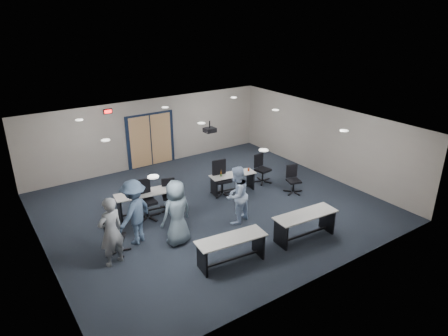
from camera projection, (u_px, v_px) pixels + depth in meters
floor at (211, 207)px, 12.87m from camera, size 10.00×10.00×0.00m
back_wall at (150, 133)px, 15.81m from camera, size 10.00×0.04×2.70m
front_wall at (318, 230)px, 8.91m from camera, size 10.00×0.04×2.70m
left_wall at (38, 211)px, 9.75m from camera, size 0.04×9.00×2.70m
right_wall at (323, 140)px, 14.96m from camera, size 0.04×9.00×2.70m
ceiling at (210, 126)px, 11.85m from camera, size 10.00×9.00×0.04m
double_door at (151, 140)px, 15.89m from camera, size 2.00×0.07×2.20m
exit_sign at (108, 111)px, 14.52m from camera, size 0.32×0.07×0.18m
ceiling_projector at (210, 130)px, 12.50m from camera, size 0.35×0.32×0.37m
ceiling_can_lights at (206, 125)px, 12.05m from camera, size 6.24×5.74×0.02m
table_front_left at (231, 246)px, 9.87m from camera, size 1.84×0.80×0.72m
table_front_right at (305, 222)px, 10.95m from camera, size 1.90×0.76×0.75m
table_back_left at (145, 199)px, 12.25m from camera, size 1.85×0.83×0.72m
table_back_right at (233, 179)px, 13.78m from camera, size 1.66×0.76×0.89m
chair_back_a at (146, 200)px, 11.96m from camera, size 0.76×0.76×1.20m
chair_back_b at (169, 195)px, 12.52m from camera, size 0.80×0.80×0.99m
chair_back_c at (222, 179)px, 13.49m from camera, size 0.85×0.85×1.19m
chair_back_d at (263, 169)px, 14.48m from camera, size 0.75×0.75×1.05m
chair_loose_left at (116, 236)px, 10.30m from camera, size 0.85×0.85×0.98m
chair_loose_right at (294, 180)px, 13.66m from camera, size 0.76×0.76×0.97m
person_gray at (111, 232)px, 9.69m from camera, size 0.76×0.60×1.83m
person_plaid at (177, 213)px, 10.58m from camera, size 0.97×0.71×1.83m
person_lightblue at (237, 195)px, 11.66m from camera, size 1.03×0.91×1.76m
person_back at (134, 212)px, 10.62m from camera, size 1.36×1.19×1.83m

